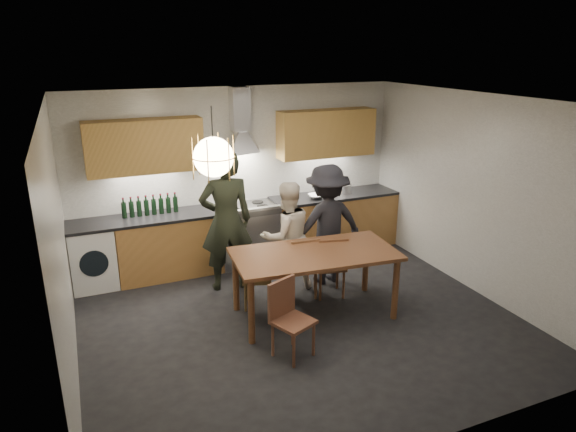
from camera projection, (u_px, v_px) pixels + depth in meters
name	position (u px, v px, depth m)	size (l,w,h in m)	color
ground	(300.00, 320.00, 6.19)	(5.00, 5.00, 0.00)	black
room_shell	(301.00, 183.00, 5.65)	(5.02, 4.52, 2.61)	silver
counter_run	(248.00, 233.00, 7.76)	(5.00, 0.62, 0.90)	tan
range_stove	(247.00, 234.00, 7.75)	(0.90, 0.60, 0.92)	silver
wall_fixtures	(242.00, 139.00, 7.40)	(4.30, 0.54, 1.10)	tan
pendant_lamp	(213.00, 157.00, 5.07)	(0.43, 0.43, 0.70)	black
dining_table	(315.00, 260.00, 6.11)	(2.02, 1.14, 0.82)	brown
chair_back_left	(257.00, 275.00, 6.33)	(0.46, 0.46, 0.79)	brown
chair_back_mid	(303.00, 264.00, 6.58)	(0.41, 0.41, 0.85)	brown
chair_back_right	(331.00, 263.00, 6.61)	(0.46, 0.46, 0.84)	brown
chair_front	(288.00, 313.00, 5.38)	(0.49, 0.49, 0.84)	brown
person_left	(226.00, 221.00, 6.74)	(0.70, 0.46, 1.91)	black
person_mid	(287.00, 237.00, 6.79)	(0.72, 0.56, 1.49)	silver
person_right	(327.00, 224.00, 6.99)	(1.07, 0.62, 1.66)	black
mixing_bowl	(316.00, 196.00, 7.93)	(0.26, 0.26, 0.06)	silver
stock_pot	(345.00, 189.00, 8.19)	(0.19, 0.19, 0.13)	silver
wine_bottles	(150.00, 205.00, 7.13)	(0.77, 0.07, 0.28)	black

